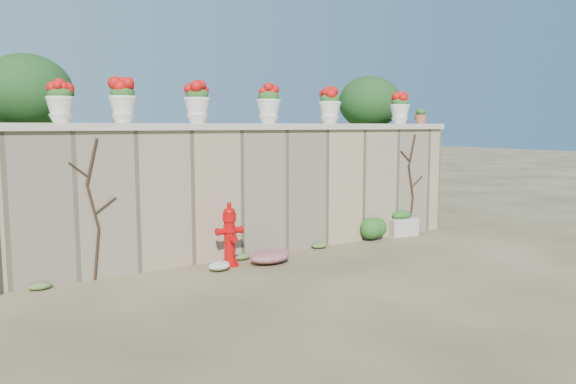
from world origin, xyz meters
TOP-DOWN VIEW (x-y plane):
  - ground at (0.00, 0.00)m, footprint 80.00×80.00m
  - stone_wall at (0.00, 1.80)m, footprint 8.00×0.40m
  - wall_cap at (0.00, 1.80)m, footprint 8.10×0.52m
  - raised_fill at (0.00, 5.00)m, footprint 9.00×6.00m
  - back_shrub_left at (-3.20, 3.00)m, footprint 1.30×1.30m
  - back_shrub_right at (3.40, 3.00)m, footprint 1.30×1.30m
  - vine_left at (-2.67, 1.58)m, footprint 0.60×0.04m
  - vine_right at (3.23, 1.58)m, footprint 0.60×0.04m
  - fire_hydrant at (-0.82, 1.27)m, footprint 0.41×0.29m
  - planter_box at (2.96, 1.55)m, footprint 0.61×0.41m
  - green_shrub at (2.24, 1.55)m, footprint 0.54×0.49m
  - magenta_clump at (-0.20, 1.10)m, footprint 0.87×0.58m
  - white_flowers at (-1.04, 1.10)m, footprint 0.49×0.40m
  - urn_pot_0 at (-2.99, 1.80)m, footprint 0.35×0.35m
  - urn_pot_1 at (-2.17, 1.80)m, footprint 0.38×0.38m
  - urn_pot_2 at (-1.06, 1.80)m, footprint 0.39×0.39m
  - urn_pot_3 at (0.18, 1.80)m, footprint 0.40×0.40m
  - urn_pot_4 at (1.43, 1.80)m, footprint 0.39×0.39m
  - urn_pot_5 at (3.10, 1.80)m, footprint 0.37×0.37m
  - terracotta_pot at (3.66, 1.80)m, footprint 0.24×0.24m

SIDE VIEW (x-z plane):
  - ground at x=0.00m, z-range 0.00..0.00m
  - white_flowers at x=-1.04m, z-range 0.00..0.18m
  - magenta_clump at x=-0.20m, z-range 0.00..0.23m
  - planter_box at x=2.96m, z-range -0.02..0.46m
  - green_shrub at x=2.24m, z-range 0.00..0.52m
  - fire_hydrant at x=-0.82m, z-range 0.00..0.95m
  - vine_left at x=-2.67m, z-range 0.04..1.94m
  - vine_right at x=3.23m, z-range 0.04..1.94m
  - stone_wall at x=0.00m, z-range 0.00..2.00m
  - raised_fill at x=0.00m, z-range 0.00..2.00m
  - wall_cap at x=0.00m, z-range 2.00..2.10m
  - terracotta_pot at x=3.66m, z-range 2.09..2.38m
  - urn_pot_0 at x=-2.99m, z-range 2.10..2.65m
  - urn_pot_5 at x=3.10m, z-range 2.10..2.68m
  - urn_pot_1 at x=-2.17m, z-range 2.10..2.70m
  - urn_pot_4 at x=1.43m, z-range 2.10..2.71m
  - urn_pot_2 at x=-1.06m, z-range 2.10..2.71m
  - urn_pot_3 at x=0.18m, z-range 2.10..2.72m
  - back_shrub_left at x=-3.20m, z-range 2.00..3.10m
  - back_shrub_right at x=3.40m, z-range 2.00..3.10m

